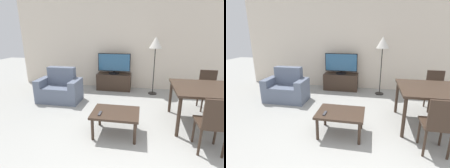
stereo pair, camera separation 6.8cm
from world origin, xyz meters
The scene contains 10 objects.
wall_back centered at (0.00, 3.70, 1.35)m, with size 7.99×0.06×2.70m.
armchair centered at (-2.05, 2.26, 0.31)m, with size 1.07×0.61×0.86m.
tv_stand centered at (-0.83, 3.41, 0.25)m, with size 1.03×0.45×0.50m.
tv centered at (-0.83, 3.41, 0.81)m, with size 0.97×0.32×0.61m.
coffee_table centered at (-0.40, 0.97, 0.37)m, with size 0.80×0.59×0.42m.
dining_table centered at (1.28, 1.57, 0.69)m, with size 1.37×1.09×0.76m.
dining_chair_near centered at (1.04, 0.71, 0.51)m, with size 0.40×0.40×0.89m.
dining_chair_far centered at (1.52, 2.42, 0.51)m, with size 0.40×0.40×0.89m.
floor_lamp centered at (0.33, 3.20, 1.39)m, with size 0.35×0.35×1.61m.
remote_primary centered at (-0.64, 0.85, 0.43)m, with size 0.04×0.15×0.02m.
Camera 1 is at (0.02, -1.71, 1.74)m, focal length 28.00 mm.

